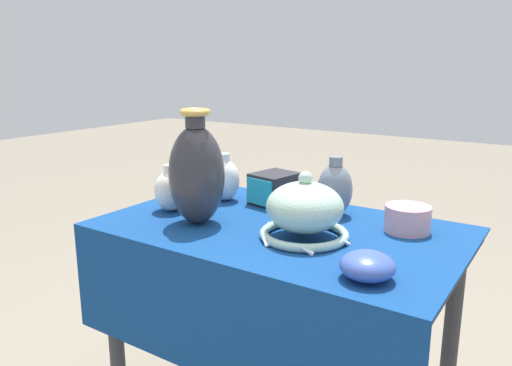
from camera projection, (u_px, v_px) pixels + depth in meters
The scene contains 9 objects.
display_table at pixel (276, 265), 1.35m from camera, with size 0.95×0.59×0.76m.
vase_tall_bulbous at pixel (197, 173), 1.33m from camera, with size 0.15×0.15×0.31m.
vase_dome_bell at pixel (305, 212), 1.23m from camera, with size 0.24×0.22×0.17m.
mosaic_tile_box at pixel (274, 188), 1.55m from camera, with size 0.13×0.15×0.10m.
jar_round_porcelain at pixel (224, 180), 1.57m from camera, with size 0.10×0.10×0.15m.
jar_round_slate at pixel (335, 189), 1.42m from camera, with size 0.10×0.10×0.17m.
pot_squat_rose at pixel (408, 219), 1.29m from camera, with size 0.12×0.12×0.07m, color #D19399.
bowl_shallow_cobalt at pixel (367, 266), 1.01m from camera, with size 0.11×0.11×0.06m, color #3851A8.
jar_round_ivory at pixel (171, 190), 1.47m from camera, with size 0.10×0.10×0.14m.
Camera 1 is at (0.65, -1.10, 1.19)m, focal length 35.00 mm.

